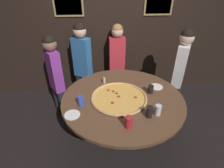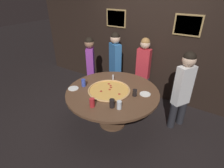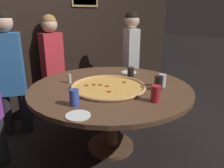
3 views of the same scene
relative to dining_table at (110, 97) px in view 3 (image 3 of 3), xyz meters
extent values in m
plane|color=black|center=(0.00, 0.00, -0.62)|extent=(24.00, 24.00, 0.00)
cube|color=black|center=(0.00, 1.44, 0.68)|extent=(6.40, 0.06, 2.60)
cylinder|color=brown|center=(0.00, 0.00, 0.10)|extent=(1.68, 1.68, 0.04)
cylinder|color=brown|center=(0.00, 0.00, -0.27)|extent=(0.16, 0.16, 0.70)
cylinder|color=brown|center=(0.00, 0.00, -0.60)|extent=(0.52, 0.52, 0.04)
cylinder|color=#E5A84C|center=(-0.06, -0.03, 0.13)|extent=(0.73, 0.73, 0.01)
torus|color=tan|center=(-0.06, -0.03, 0.14)|extent=(0.77, 0.77, 0.03)
cylinder|color=#A8281E|center=(-0.08, 0.07, 0.13)|extent=(0.04, 0.04, 0.00)
cylinder|color=#A8281E|center=(-0.19, 0.16, 0.13)|extent=(0.04, 0.04, 0.00)
cylinder|color=#A8281E|center=(-0.06, -0.01, 0.13)|extent=(0.04, 0.04, 0.00)
cylinder|color=#A8281E|center=(-0.16, -0.14, 0.13)|extent=(0.04, 0.04, 0.00)
cylinder|color=#A8281E|center=(-0.12, 0.13, 0.13)|extent=(0.04, 0.04, 0.00)
cylinder|color=#A8281E|center=(0.17, -0.04, 0.13)|extent=(0.04, 0.04, 0.00)
cylinder|color=black|center=(0.26, -0.41, 0.19)|extent=(0.08, 0.08, 0.14)
cylinder|color=#B22328|center=(-0.01, -0.57, 0.19)|extent=(0.08, 0.08, 0.14)
cylinder|color=black|center=(0.41, 0.07, 0.18)|extent=(0.08, 0.08, 0.12)
cylinder|color=#384CB7|center=(-0.55, -0.14, 0.19)|extent=(0.08, 0.08, 0.14)
cylinder|color=silver|center=(0.37, -0.39, 0.19)|extent=(0.08, 0.08, 0.13)
cylinder|color=white|center=(0.54, 0.21, 0.12)|extent=(0.19, 0.19, 0.01)
cylinder|color=white|center=(-0.65, -0.32, 0.12)|extent=(0.19, 0.19, 0.01)
cylinder|color=silver|center=(-0.24, 0.39, 0.16)|extent=(0.04, 0.04, 0.08)
cylinder|color=#B7B7BC|center=(-0.24, 0.39, 0.21)|extent=(0.04, 0.04, 0.01)
cylinder|color=#232328|center=(0.16, 1.24, -0.37)|extent=(0.14, 0.14, 0.50)
cylinder|color=#232328|center=(-0.07, 1.23, -0.37)|extent=(0.14, 0.14, 0.50)
cube|color=red|center=(0.04, 1.24, 0.23)|extent=(0.31, 0.17, 0.70)
sphere|color=beige|center=(0.04, 1.24, 0.69)|extent=(0.22, 0.22, 0.22)
sphere|color=#9E703D|center=(0.04, 1.24, 0.73)|extent=(0.20, 0.20, 0.20)
cylinder|color=#232328|center=(-0.98, 0.57, -0.37)|extent=(0.18, 0.18, 0.49)
cylinder|color=#232328|center=(1.12, 0.73, -0.36)|extent=(0.19, 0.19, 0.52)
cylinder|color=#232328|center=(1.00, 0.53, -0.36)|extent=(0.19, 0.19, 0.52)
cube|color=white|center=(1.06, 0.63, 0.26)|extent=(0.30, 0.35, 0.72)
sphere|color=beige|center=(1.06, 0.63, 0.73)|extent=(0.22, 0.22, 0.22)
sphere|color=black|center=(1.06, 0.63, 0.77)|extent=(0.21, 0.21, 0.21)
cylinder|color=#232328|center=(-0.51, 1.01, -0.36)|extent=(0.19, 0.19, 0.52)
cylinder|color=#232328|center=(-0.72, 1.13, -0.36)|extent=(0.19, 0.19, 0.52)
cube|color=#3370B2|center=(-0.62, 1.07, 0.27)|extent=(0.36, 0.30, 0.73)
sphere|color=beige|center=(-0.62, 1.07, 0.75)|extent=(0.23, 0.23, 0.23)
sphere|color=black|center=(-0.62, 1.07, 0.79)|extent=(0.21, 0.21, 0.21)
camera|label=1|loc=(-0.30, -1.94, 1.53)|focal=28.00mm
camera|label=2|loc=(1.46, -2.27, 1.74)|focal=28.00mm
camera|label=3|loc=(-1.51, -1.54, 0.86)|focal=35.00mm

